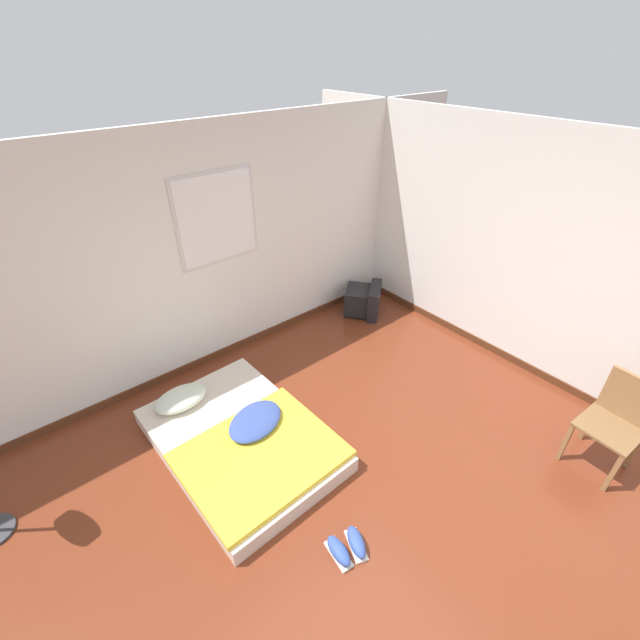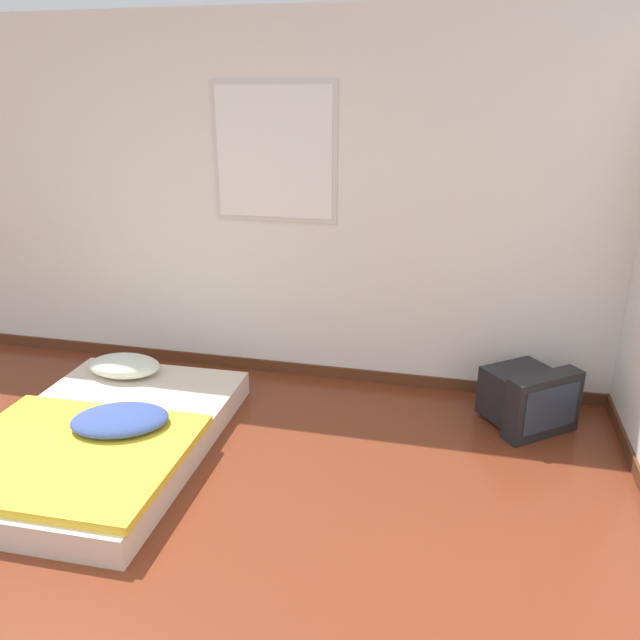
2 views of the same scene
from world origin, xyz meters
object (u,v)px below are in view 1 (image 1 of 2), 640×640
sneaker_pair (348,547)px  crt_tv (364,300)px  wooden_chair (619,416)px  mattress_bed (240,438)px

sneaker_pair → crt_tv: bearing=43.4°
wooden_chair → sneaker_pair: bearing=160.5°
mattress_bed → crt_tv: crt_tv is taller
mattress_bed → crt_tv: bearing=20.5°
sneaker_pair → wooden_chair: bearing=-19.5°
crt_tv → sneaker_pair: crt_tv is taller
mattress_bed → wooden_chair: 3.30m
wooden_chair → sneaker_pair: 2.53m
wooden_chair → mattress_bed: bearing=138.3°
crt_tv → wooden_chair: size_ratio=0.73×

